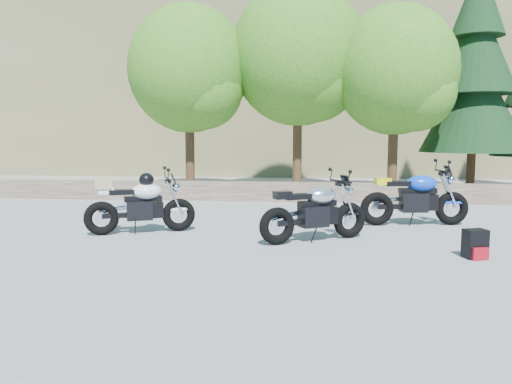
% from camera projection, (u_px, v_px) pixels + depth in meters
% --- Properties ---
extents(ground, '(90.00, 90.00, 0.00)m').
position_uv_depth(ground, '(238.00, 244.00, 8.18)').
color(ground, gray).
rests_on(ground, ground).
extents(stone_wall, '(22.00, 0.55, 0.50)m').
position_uv_depth(stone_wall, '(266.00, 192.00, 13.59)').
color(stone_wall, '#483C30').
rests_on(stone_wall, ground).
extents(hillside, '(80.00, 30.00, 15.00)m').
position_uv_depth(hillside, '(336.00, 53.00, 34.70)').
color(hillside, '#686440').
rests_on(hillside, ground).
extents(tree_decid_left, '(3.67, 3.67, 5.62)m').
position_uv_depth(tree_decid_left, '(192.00, 74.00, 15.07)').
color(tree_decid_left, '#382314').
rests_on(tree_decid_left, ground).
extents(tree_decid_mid, '(4.08, 4.08, 6.24)m').
position_uv_depth(tree_decid_mid, '(302.00, 60.00, 15.08)').
color(tree_decid_mid, '#382314').
rests_on(tree_decid_mid, ground).
extents(tree_decid_right, '(3.54, 3.54, 5.41)m').
position_uv_depth(tree_decid_right, '(399.00, 75.00, 14.26)').
color(tree_decid_right, '#382314').
rests_on(tree_decid_right, ground).
extents(conifer_near, '(3.17, 3.17, 7.06)m').
position_uv_depth(conifer_near, '(475.00, 73.00, 15.23)').
color(conifer_near, '#382314').
rests_on(conifer_near, ground).
extents(silver_bike, '(1.83, 1.13, 1.01)m').
position_uv_depth(silver_bike, '(315.00, 212.00, 8.35)').
color(silver_bike, black).
rests_on(silver_bike, ground).
extents(white_bike, '(1.90, 0.94, 1.10)m').
position_uv_depth(white_bike, '(140.00, 204.00, 9.04)').
color(white_bike, black).
rests_on(white_bike, ground).
extents(blue_bike, '(2.17, 0.69, 1.09)m').
position_uv_depth(blue_bike, '(415.00, 199.00, 9.84)').
color(blue_bike, black).
rests_on(blue_bike, ground).
extents(backpack, '(0.36, 0.34, 0.42)m').
position_uv_depth(backpack, '(475.00, 244.00, 7.21)').
color(backpack, black).
rests_on(backpack, ground).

